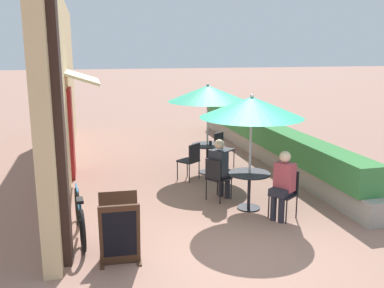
% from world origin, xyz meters
% --- Properties ---
extents(ground_plane, '(120.00, 120.00, 0.00)m').
position_xyz_m(ground_plane, '(0.00, 0.00, 0.00)').
color(ground_plane, '#936B5B').
extents(cafe_facade_wall, '(0.98, 11.02, 4.20)m').
position_xyz_m(cafe_facade_wall, '(-2.54, 5.38, 2.09)').
color(cafe_facade_wall, '#D6B784').
rests_on(cafe_facade_wall, ground_plane).
extents(planter_hedge, '(0.60, 10.02, 1.01)m').
position_xyz_m(planter_hedge, '(2.75, 5.41, 0.54)').
color(planter_hedge, gray).
rests_on(planter_hedge, ground_plane).
extents(patio_table_near, '(0.79, 0.79, 0.71)m').
position_xyz_m(patio_table_near, '(0.92, 1.84, 0.52)').
color(patio_table_near, black).
rests_on(patio_table_near, ground_plane).
extents(patio_umbrella_near, '(1.91, 1.91, 2.20)m').
position_xyz_m(patio_umbrella_near, '(0.92, 1.84, 1.96)').
color(patio_umbrella_near, '#B7B7BC').
rests_on(patio_umbrella_near, ground_plane).
extents(cafe_chair_near_left, '(0.56, 0.56, 0.87)m').
position_xyz_m(cafe_chair_near_left, '(0.45, 2.40, 0.52)').
color(cafe_chair_near_left, black).
rests_on(cafe_chair_near_left, ground_plane).
extents(seated_patron_near_left, '(0.51, 0.49, 1.25)m').
position_xyz_m(seated_patron_near_left, '(0.54, 2.47, 0.69)').
color(seated_patron_near_left, '#23232D').
rests_on(seated_patron_near_left, ground_plane).
extents(cafe_chair_near_right, '(0.56, 0.56, 0.87)m').
position_xyz_m(cafe_chair_near_right, '(1.40, 1.27, 0.52)').
color(cafe_chair_near_right, black).
rests_on(cafe_chair_near_right, ground_plane).
extents(seated_patron_near_right, '(0.51, 0.49, 1.25)m').
position_xyz_m(seated_patron_near_right, '(1.30, 1.21, 0.69)').
color(seated_patron_near_right, '#23232D').
rests_on(seated_patron_near_right, ground_plane).
extents(patio_table_mid, '(0.79, 0.79, 0.71)m').
position_xyz_m(patio_table_mid, '(0.81, 4.37, 0.52)').
color(patio_table_mid, black).
rests_on(patio_table_mid, ground_plane).
extents(patio_umbrella_mid, '(1.91, 1.91, 2.20)m').
position_xyz_m(patio_umbrella_mid, '(0.81, 4.37, 1.96)').
color(patio_umbrella_mid, '#B7B7BC').
rests_on(patio_umbrella_mid, ground_plane).
extents(cafe_chair_mid_left, '(0.56, 0.56, 0.87)m').
position_xyz_m(cafe_chair_mid_left, '(1.35, 4.87, 0.52)').
color(cafe_chair_mid_left, black).
rests_on(cafe_chair_mid_left, ground_plane).
extents(cafe_chair_mid_right, '(0.56, 0.56, 0.87)m').
position_xyz_m(cafe_chair_mid_right, '(0.27, 3.86, 0.52)').
color(cafe_chair_mid_right, black).
rests_on(cafe_chair_mid_right, ground_plane).
extents(coffee_cup_mid, '(0.07, 0.07, 0.09)m').
position_xyz_m(coffee_cup_mid, '(0.89, 4.37, 0.75)').
color(coffee_cup_mid, '#232328').
rests_on(coffee_cup_mid, patio_table_mid).
extents(bicycle_leaning, '(0.20, 1.74, 0.75)m').
position_xyz_m(bicycle_leaning, '(-2.20, 1.30, 0.35)').
color(bicycle_leaning, black).
rests_on(bicycle_leaning, ground_plane).
extents(menu_board, '(0.60, 0.66, 0.96)m').
position_xyz_m(menu_board, '(-1.64, 0.34, 0.47)').
color(menu_board, '#422819').
rests_on(menu_board, ground_plane).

